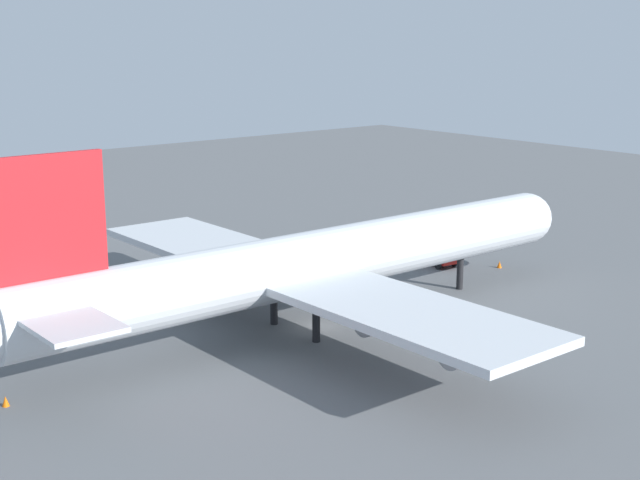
% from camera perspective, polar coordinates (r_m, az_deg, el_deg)
% --- Properties ---
extents(ground_plane, '(258.63, 258.63, 0.00)m').
position_cam_1_polar(ground_plane, '(82.46, 0.00, -5.52)').
color(ground_plane, slate).
extents(cargo_airplane, '(64.66, 53.29, 18.10)m').
position_cam_1_polar(cargo_airplane, '(80.41, -0.26, -1.44)').
color(cargo_airplane, silver).
rests_on(cargo_airplane, ground_plane).
extents(catering_truck, '(3.07, 4.66, 2.49)m').
position_cam_1_polar(catering_truck, '(104.21, 7.50, -0.94)').
color(catering_truck, silver).
rests_on(catering_truck, ground_plane).
extents(maintenance_van, '(4.06, 3.02, 1.90)m').
position_cam_1_polar(maintenance_van, '(105.80, -3.39, -0.74)').
color(maintenance_van, '#333338').
rests_on(maintenance_van, ground_plane).
extents(safety_cone_nose, '(0.55, 0.55, 0.79)m').
position_cam_1_polar(safety_cone_nose, '(104.26, 11.42, -1.54)').
color(safety_cone_nose, orange).
rests_on(safety_cone_nose, ground_plane).
extents(safety_cone_tail, '(0.54, 0.54, 0.77)m').
position_cam_1_polar(safety_cone_tail, '(69.28, -19.50, -9.71)').
color(safety_cone_tail, orange).
rests_on(safety_cone_tail, ground_plane).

